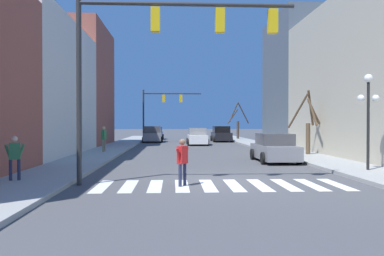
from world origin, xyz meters
The scene contains 18 objects.
ground_plane centered at (0.00, 0.00, 0.00)m, with size 240.00×240.00×0.00m, color #4C4C4F.
sidewalk_left centered at (-6.54, 0.00, 0.07)m, with size 2.81×90.00×0.15m.
building_row_left centered at (-10.94, 11.69, 4.67)m, with size 6.00×32.92×11.18m.
building_row_right centered at (10.94, 9.89, 5.74)m, with size 6.00×32.02×12.42m.
crosswalk_stripes centered at (0.00, -0.93, 0.00)m, with size 8.55×2.60×0.01m.
traffic_signal_near centered at (-2.13, -0.60, 5.00)m, with size 7.60×0.28×6.69m.
traffic_signal_far centered at (-3.01, 27.61, 4.21)m, with size 6.43×0.28×5.80m.
street_lamp_right_corner centered at (6.65, 1.82, 3.05)m, with size 0.95×0.36×4.08m.
car_parked_left_mid centered at (0.74, 22.95, 0.77)m, with size 2.03×4.40×1.66m.
car_driving_toward_lane centered at (3.93, 29.34, 0.83)m, with size 2.18×4.76×1.78m.
car_parked_left_near centered at (-3.92, 28.69, 0.83)m, with size 2.20×4.43×1.78m.
car_parked_left_far centered at (3.97, 6.73, 0.73)m, with size 2.09×4.15×1.56m.
car_driving_away_lane centered at (-3.96, 35.88, 0.76)m, with size 2.11×4.17×1.62m.
pedestrian_on_right_sidewalk centered at (-7.17, -0.38, 1.06)m, with size 0.66×0.29×1.54m.
pedestrian_on_left_sidewalk centered at (-1.33, -0.98, 0.95)m, with size 0.47×0.61×1.61m.
pedestrian_near_right_corner centered at (-6.50, 12.80, 1.19)m, with size 0.32×0.75×1.76m.
street_tree_left_mid centered at (6.69, 33.98, 2.11)m, with size 2.86×0.69×4.68m.
street_tree_right_near centered at (7.07, 10.01, 2.11)m, with size 1.96×1.89×4.14m.
Camera 1 is at (-1.65, -13.68, 2.15)m, focal length 35.00 mm.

